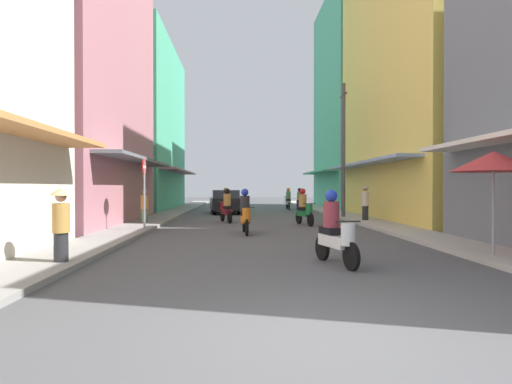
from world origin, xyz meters
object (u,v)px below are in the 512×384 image
motorbike_maroon (226,207)px  pedestrian_far (61,222)px  motorbike_green (304,209)px  motorbike_red (226,199)px  pedestrian_midway (145,207)px  vendor_umbrella (494,162)px  utility_pole (343,150)px  street_sign_no_entry (144,185)px  parked_car (225,201)px  motorbike_silver (288,200)px  motorbike_white (335,231)px  pedestrian_crossing (365,201)px  motorbike_orange (245,214)px  motorbike_blue (300,201)px

motorbike_maroon → pedestrian_far: pedestrian_far is taller
motorbike_green → pedestrian_far: pedestrian_far is taller
motorbike_green → motorbike_red: (-3.80, 15.39, 0.00)m
motorbike_green → pedestrian_midway: motorbike_green is taller
vendor_umbrella → utility_pole: 12.67m
motorbike_red → street_sign_no_entry: (-2.38, -18.31, 1.01)m
street_sign_no_entry → parked_car: bearing=77.5°
motorbike_maroon → pedestrian_far: 11.41m
motorbike_green → pedestrian_midway: bearing=178.9°
motorbike_silver → motorbike_red: (-4.58, 2.66, 0.00)m
motorbike_white → vendor_umbrella: size_ratio=0.73×
motorbike_white → pedestrian_crossing: pedestrian_crossing is taller
pedestrian_midway → utility_pole: utility_pole is taller
motorbike_green → motorbike_white: (-0.81, -9.43, 0.00)m
motorbike_white → pedestrian_far: (-5.63, -0.03, 0.21)m
motorbike_green → pedestrian_crossing: (2.99, 1.12, 0.27)m
motorbike_red → parked_car: size_ratio=0.42×
motorbike_white → vendor_umbrella: 3.93m
motorbike_maroon → motorbike_silver: bearing=69.6°
motorbike_orange → motorbike_silver: same height
parked_car → pedestrian_far: bearing=-98.8°
motorbike_white → street_sign_no_entry: (-5.37, 6.52, 1.01)m
motorbike_white → parked_car: 18.11m
motorbike_white → vendor_umbrella: (3.62, 0.38, 1.49)m
motorbike_red → pedestrian_midway: (-3.03, -15.26, 0.07)m
vendor_umbrella → motorbike_blue: bearing=94.7°
motorbike_blue → pedestrian_crossing: pedestrian_crossing is taller
motorbike_maroon → pedestrian_midway: (-3.43, -1.40, 0.07)m
motorbike_orange → parked_car: size_ratio=0.43×
motorbike_blue → motorbike_red: bearing=132.3°
motorbike_orange → motorbike_silver: size_ratio=1.00×
pedestrian_midway → utility_pole: (9.40, 3.40, 2.78)m
motorbike_maroon → street_sign_no_entry: street_sign_no_entry is taller
motorbike_maroon → motorbike_blue: bearing=60.8°
motorbike_orange → utility_pole: size_ratio=0.26×
motorbike_green → motorbike_red: same height
parked_car → pedestrian_midway: size_ratio=2.74×
motorbike_silver → vendor_umbrella: (2.03, -21.79, 1.49)m
motorbike_maroon → motorbike_blue: (4.64, 8.31, 0.00)m
pedestrian_midway → motorbike_orange: bearing=-39.4°
motorbike_silver → motorbike_blue: bearing=-80.9°
motorbike_blue → street_sign_no_entry: bearing=-120.2°
pedestrian_far → motorbike_silver: bearing=72.0°
motorbike_green → motorbike_blue: 9.92m
motorbike_green → motorbike_red: 15.85m
motorbike_white → pedestrian_midway: 11.30m
motorbike_green → motorbike_white: bearing=-94.9°
motorbike_maroon → motorbike_red: size_ratio=0.99×
motorbike_blue → motorbike_red: 7.50m
pedestrian_far → parked_car: bearing=81.2°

